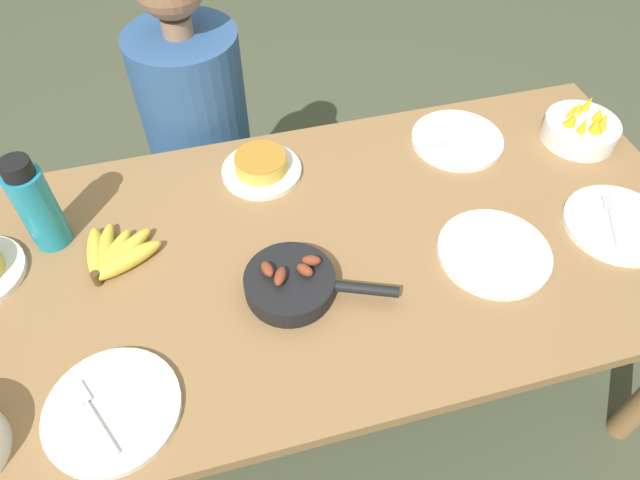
{
  "coord_description": "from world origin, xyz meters",
  "views": [
    {
      "loc": [
        -0.22,
        -0.83,
        1.77
      ],
      "look_at": [
        0.0,
        0.0,
        0.76
      ],
      "focal_mm": 32.0,
      "sensor_mm": 36.0,
      "label": 1
    }
  ],
  "objects": [
    {
      "name": "empty_plate_near_front",
      "position": [
        0.39,
        -0.12,
        0.74
      ],
      "size": [
        0.26,
        0.26,
        0.02
      ],
      "color": "white",
      "rests_on": "dining_table"
    },
    {
      "name": "frittata_plate_center",
      "position": [
        -0.08,
        0.29,
        0.76
      ],
      "size": [
        0.21,
        0.21,
        0.06
      ],
      "color": "white",
      "rests_on": "dining_table"
    },
    {
      "name": "fruit_bowl_mango",
      "position": [
        0.8,
        0.2,
        0.77
      ],
      "size": [
        0.2,
        0.2,
        0.11
      ],
      "color": "white",
      "rests_on": "dining_table"
    },
    {
      "name": "ground_plane",
      "position": [
        0.0,
        0.0,
        0.0
      ],
      "size": [
        14.0,
        14.0,
        0.0
      ],
      "primitive_type": "plane",
      "color": "#474C38"
    },
    {
      "name": "empty_plate_far_right",
      "position": [
        -0.48,
        -0.29,
        0.74
      ],
      "size": [
        0.26,
        0.26,
        0.02
      ],
      "color": "white",
      "rests_on": "dining_table"
    },
    {
      "name": "water_bottle",
      "position": [
        -0.61,
        0.19,
        0.85
      ],
      "size": [
        0.09,
        0.09,
        0.25
      ],
      "color": "teal",
      "rests_on": "dining_table"
    },
    {
      "name": "empty_plate_far_left",
      "position": [
        0.47,
        0.27,
        0.74
      ],
      "size": [
        0.25,
        0.25,
        0.02
      ],
      "color": "white",
      "rests_on": "dining_table"
    },
    {
      "name": "skillet",
      "position": [
        -0.09,
        -0.1,
        0.76
      ],
      "size": [
        0.32,
        0.2,
        0.08
      ],
      "rotation": [
        0.0,
        0.0,
        5.89
      ],
      "color": "black",
      "rests_on": "dining_table"
    },
    {
      "name": "dining_table",
      "position": [
        0.0,
        0.0,
        0.64
      ],
      "size": [
        1.88,
        0.88,
        0.73
      ],
      "color": "olive",
      "rests_on": "ground_plane"
    },
    {
      "name": "banana_bunch",
      "position": [
        -0.47,
        0.09,
        0.75
      ],
      "size": [
        0.18,
        0.19,
        0.04
      ],
      "color": "gold",
      "rests_on": "dining_table"
    },
    {
      "name": "empty_plate_mid_edge",
      "position": [
        0.72,
        -0.12,
        0.74
      ],
      "size": [
        0.26,
        0.26,
        0.02
      ],
      "color": "white",
      "rests_on": "dining_table"
    },
    {
      "name": "person_figure",
      "position": [
        -0.22,
        0.65,
        0.49
      ],
      "size": [
        0.35,
        0.35,
        1.19
      ],
      "color": "black",
      "rests_on": "ground_plane"
    }
  ]
}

